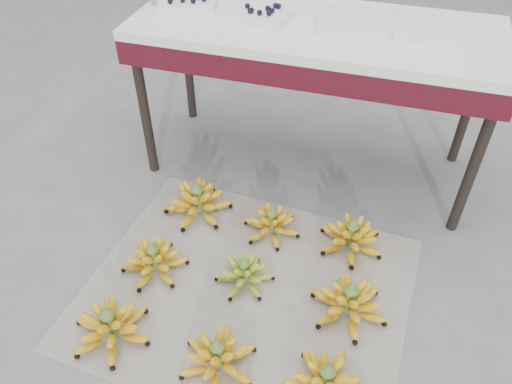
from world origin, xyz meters
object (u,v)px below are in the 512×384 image
(bunch_mid_center, at_px, (244,274))
(bunch_back_left, at_px, (198,202))
(bunch_back_right, at_px, (351,237))
(vendor_table, at_px, (315,43))
(bunch_back_center, at_px, (272,224))
(bunch_front_right, at_px, (326,382))
(bunch_mid_left, at_px, (154,261))
(tray_left, at_px, (262,15))
(bunch_front_center, at_px, (218,357))
(tray_far_left, at_px, (188,5))
(bunch_mid_right, at_px, (349,303))
(newspaper_mat, at_px, (247,291))
(tray_far_right, at_px, (430,32))
(bunch_front_left, at_px, (111,327))
(tray_right, at_px, (350,24))

(bunch_mid_center, height_order, bunch_back_left, bunch_back_left)
(bunch_back_right, bearing_deg, vendor_table, 142.75)
(bunch_back_center, bearing_deg, bunch_front_right, -51.80)
(bunch_mid_left, xyz_separation_m, vendor_table, (0.44, 0.88, 0.61))
(bunch_mid_center, relative_size, tray_left, 0.93)
(bunch_front_center, relative_size, tray_far_left, 1.24)
(bunch_mid_left, height_order, bunch_back_center, bunch_mid_left)
(tray_left, bearing_deg, bunch_mid_right, -54.76)
(vendor_table, relative_size, tray_left, 5.92)
(bunch_front_center, relative_size, bunch_back_right, 1.00)
(bunch_mid_left, relative_size, vendor_table, 0.19)
(bunch_mid_center, relative_size, bunch_back_right, 0.69)
(bunch_mid_center, xyz_separation_m, tray_far_left, (-0.51, 0.81, 0.73))
(newspaper_mat, height_order, tray_far_right, tray_far_right)
(bunch_back_center, distance_m, tray_far_left, 1.04)
(bunch_front_left, height_order, bunch_mid_left, bunch_front_left)
(bunch_mid_right, distance_m, tray_far_right, 1.13)
(vendor_table, bearing_deg, bunch_front_right, -74.50)
(bunch_front_left, relative_size, bunch_back_left, 0.97)
(bunch_front_center, relative_size, tray_left, 1.34)
(newspaper_mat, bearing_deg, bunch_front_right, -40.33)
(newspaper_mat, distance_m, bunch_back_center, 0.35)
(bunch_back_left, bearing_deg, bunch_back_center, -24.40)
(bunch_mid_left, bearing_deg, bunch_back_right, 16.73)
(bunch_front_left, relative_size, tray_far_left, 1.30)
(tray_left, bearing_deg, bunch_front_left, -100.61)
(bunch_front_center, xyz_separation_m, vendor_table, (0.04, 1.21, 0.61))
(bunch_mid_center, bearing_deg, bunch_back_left, 131.90)
(bunch_mid_left, bearing_deg, bunch_front_left, -101.09)
(bunch_front_left, relative_size, bunch_back_right, 1.05)
(bunch_back_right, bearing_deg, tray_right, 130.32)
(bunch_mid_left, xyz_separation_m, bunch_mid_center, (0.37, 0.05, -0.01))
(bunch_front_left, bearing_deg, bunch_back_center, 81.06)
(bunch_mid_right, bearing_deg, bunch_mid_center, -172.78)
(tray_far_left, bearing_deg, bunch_front_center, -65.76)
(bunch_front_right, bearing_deg, tray_left, 125.60)
(bunch_back_left, bearing_deg, bunch_mid_center, -64.83)
(bunch_back_left, distance_m, tray_left, 0.87)
(bunch_back_left, xyz_separation_m, bunch_back_right, (0.71, -0.01, -0.01))
(bunch_mid_right, bearing_deg, tray_right, 115.37)
(bunch_mid_left, relative_size, bunch_back_center, 1.07)
(bunch_back_right, xyz_separation_m, tray_right, (-0.17, 0.51, 0.72))
(bunch_back_right, distance_m, vendor_table, 0.86)
(bunch_front_left, distance_m, bunch_front_center, 0.41)
(bunch_back_center, bearing_deg, tray_left, 120.47)
(tray_far_right, bearing_deg, vendor_table, -179.59)
(bunch_back_center, relative_size, bunch_back_right, 0.79)
(bunch_front_right, distance_m, bunch_back_center, 0.76)
(newspaper_mat, relative_size, bunch_back_center, 4.38)
(bunch_back_center, bearing_deg, tray_right, 80.30)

